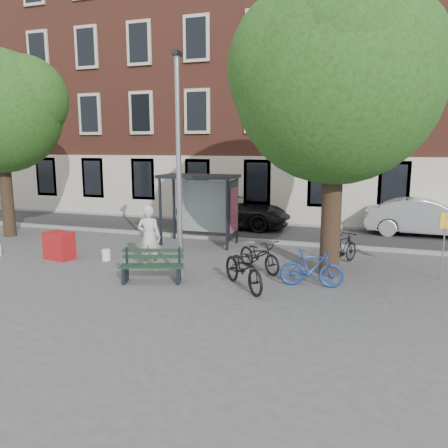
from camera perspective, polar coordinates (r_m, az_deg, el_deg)
ground at (r=12.61m, az=-5.67°, el=-6.77°), size 90.00×90.00×0.00m
road at (r=19.03m, az=2.87°, el=-0.95°), size 40.00×4.00×0.01m
curb_near at (r=17.14m, az=1.10°, el=-1.99°), size 40.00×0.25×0.12m
curb_far at (r=20.93m, az=4.33°, el=0.20°), size 40.00×0.25×0.12m
building_row at (r=24.75m, az=6.90°, el=17.81°), size 30.00×8.00×14.00m
lamppost at (r=12.10m, az=-5.90°, el=5.95°), size 0.28×0.35×6.11m
tree_right at (r=12.59m, az=14.61°, el=18.77°), size 5.76×5.60×8.20m
bus_shelter at (r=16.20m, az=-1.88°, el=3.96°), size 2.85×1.45×2.62m
painter at (r=13.22m, az=-9.76°, el=-1.74°), size 0.78×0.58×1.94m
bench at (r=12.10m, az=-9.35°, el=-5.62°), size 1.77×1.04×0.87m
bike_a at (r=12.98m, az=4.63°, el=-4.03°), size 1.85×1.66×0.97m
bike_b at (r=11.72m, az=11.37°, el=-5.69°), size 1.70×0.64×1.00m
bike_c at (r=11.35m, az=2.57°, el=-5.76°), size 1.94×2.04×1.10m
bike_d at (r=14.14m, az=15.31°, el=-3.13°), size 1.15×1.71×1.00m
car_dark at (r=19.99m, az=1.34°, el=1.65°), size 5.20×2.54×1.42m
car_silver at (r=19.77m, az=24.78°, el=0.82°), size 4.78×1.77×1.56m
red_stand at (r=15.29m, az=-20.72°, el=-2.64°), size 1.00×0.76×0.90m
bucket_b at (r=14.68m, az=-15.14°, el=-3.93°), size 0.36×0.36×0.36m
bucket_c at (r=16.53m, az=-20.64°, el=-2.67°), size 0.28×0.28×0.36m
notice_sign at (r=13.30m, az=26.87°, el=-0.94°), size 0.31×0.14×1.88m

